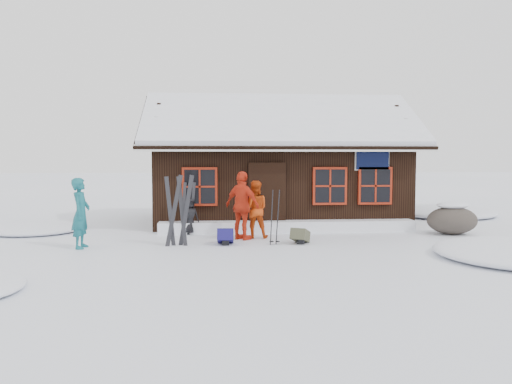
{
  "coord_description": "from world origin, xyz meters",
  "views": [
    {
      "loc": [
        -0.64,
        -12.33,
        2.22
      ],
      "look_at": [
        0.43,
        0.73,
        1.3
      ],
      "focal_mm": 35.0,
      "sensor_mm": 36.0,
      "label": 1
    }
  ],
  "objects_px": {
    "skier_orange_left": "(255,209)",
    "backpack_olive": "(300,238)",
    "skier_crouched": "(190,216)",
    "backpack_blue": "(225,239)",
    "skier_teal": "(81,213)",
    "ski_poles": "(275,218)",
    "skier_orange_right": "(242,206)",
    "boulder": "(452,219)",
    "ski_pair_left": "(180,211)"
  },
  "relations": [
    {
      "from": "boulder",
      "to": "ski_poles",
      "type": "bearing_deg",
      "value": -166.18
    },
    {
      "from": "skier_teal",
      "to": "skier_orange_left",
      "type": "distance_m",
      "value": 4.5
    },
    {
      "from": "skier_teal",
      "to": "skier_orange_right",
      "type": "relative_size",
      "value": 0.93
    },
    {
      "from": "skier_orange_right",
      "to": "skier_orange_left",
      "type": "bearing_deg",
      "value": -98.8
    },
    {
      "from": "skier_teal",
      "to": "ski_pair_left",
      "type": "distance_m",
      "value": 2.39
    },
    {
      "from": "skier_teal",
      "to": "skier_orange_left",
      "type": "height_order",
      "value": "skier_teal"
    },
    {
      "from": "skier_teal",
      "to": "backpack_olive",
      "type": "distance_m",
      "value": 5.48
    },
    {
      "from": "skier_orange_left",
      "to": "skier_orange_right",
      "type": "relative_size",
      "value": 0.86
    },
    {
      "from": "skier_orange_left",
      "to": "skier_crouched",
      "type": "relative_size",
      "value": 1.53
    },
    {
      "from": "skier_teal",
      "to": "backpack_blue",
      "type": "distance_m",
      "value": 3.59
    },
    {
      "from": "boulder",
      "to": "ski_poles",
      "type": "relative_size",
      "value": 1.01
    },
    {
      "from": "skier_teal",
      "to": "ski_pair_left",
      "type": "bearing_deg",
      "value": -83.76
    },
    {
      "from": "skier_crouched",
      "to": "ski_poles",
      "type": "bearing_deg",
      "value": -67.18
    },
    {
      "from": "skier_crouched",
      "to": "backpack_blue",
      "type": "relative_size",
      "value": 1.91
    },
    {
      "from": "skier_orange_right",
      "to": "ski_pair_left",
      "type": "bearing_deg",
      "value": 68.35
    },
    {
      "from": "ski_poles",
      "to": "backpack_olive",
      "type": "xyz_separation_m",
      "value": [
        0.67,
        0.12,
        -0.54
      ]
    },
    {
      "from": "backpack_blue",
      "to": "backpack_olive",
      "type": "height_order",
      "value": "backpack_blue"
    },
    {
      "from": "boulder",
      "to": "backpack_blue",
      "type": "height_order",
      "value": "boulder"
    },
    {
      "from": "ski_pair_left",
      "to": "skier_orange_left",
      "type": "bearing_deg",
      "value": 35.69
    },
    {
      "from": "ski_pair_left",
      "to": "skier_orange_right",
      "type": "bearing_deg",
      "value": 33.11
    },
    {
      "from": "skier_orange_right",
      "to": "skier_crouched",
      "type": "xyz_separation_m",
      "value": [
        -1.45,
        1.11,
        -0.41
      ]
    },
    {
      "from": "skier_orange_left",
      "to": "boulder",
      "type": "height_order",
      "value": "skier_orange_left"
    },
    {
      "from": "skier_teal",
      "to": "ski_poles",
      "type": "distance_m",
      "value": 4.76
    },
    {
      "from": "skier_orange_left",
      "to": "backpack_olive",
      "type": "distance_m",
      "value": 1.62
    },
    {
      "from": "skier_crouched",
      "to": "ski_pair_left",
      "type": "height_order",
      "value": "ski_pair_left"
    },
    {
      "from": "skier_teal",
      "to": "backpack_blue",
      "type": "relative_size",
      "value": 3.19
    },
    {
      "from": "skier_orange_left",
      "to": "skier_crouched",
      "type": "bearing_deg",
      "value": -20.93
    },
    {
      "from": "backpack_blue",
      "to": "backpack_olive",
      "type": "bearing_deg",
      "value": 2.19
    },
    {
      "from": "skier_orange_right",
      "to": "boulder",
      "type": "bearing_deg",
      "value": -133.63
    },
    {
      "from": "skier_orange_left",
      "to": "backpack_olive",
      "type": "bearing_deg",
      "value": 141.25
    },
    {
      "from": "skier_crouched",
      "to": "ski_poles",
      "type": "xyz_separation_m",
      "value": [
        2.22,
        -1.94,
        0.16
      ]
    },
    {
      "from": "boulder",
      "to": "backpack_olive",
      "type": "bearing_deg",
      "value": -165.63
    },
    {
      "from": "ski_pair_left",
      "to": "backpack_olive",
      "type": "bearing_deg",
      "value": 8.24
    },
    {
      "from": "skier_orange_left",
      "to": "boulder",
      "type": "bearing_deg",
      "value": -174.55
    },
    {
      "from": "skier_orange_left",
      "to": "ski_pair_left",
      "type": "height_order",
      "value": "ski_pair_left"
    },
    {
      "from": "ski_poles",
      "to": "skier_crouched",
      "type": "bearing_deg",
      "value": 138.9
    },
    {
      "from": "skier_teal",
      "to": "backpack_olive",
      "type": "xyz_separation_m",
      "value": [
        5.43,
        0.21,
        -0.72
      ]
    },
    {
      "from": "skier_orange_left",
      "to": "ski_poles",
      "type": "relative_size",
      "value": 1.1
    },
    {
      "from": "skier_orange_left",
      "to": "skier_crouched",
      "type": "height_order",
      "value": "skier_orange_left"
    },
    {
      "from": "boulder",
      "to": "ski_poles",
      "type": "distance_m",
      "value": 5.47
    },
    {
      "from": "skier_crouched",
      "to": "ski_pair_left",
      "type": "bearing_deg",
      "value": -120.65
    },
    {
      "from": "boulder",
      "to": "ski_pair_left",
      "type": "relative_size",
      "value": 0.79
    },
    {
      "from": "skier_orange_right",
      "to": "ski_poles",
      "type": "relative_size",
      "value": 1.28
    },
    {
      "from": "boulder",
      "to": "skier_orange_left",
      "type": "bearing_deg",
      "value": -178.13
    },
    {
      "from": "skier_crouched",
      "to": "ski_poles",
      "type": "relative_size",
      "value": 0.72
    },
    {
      "from": "ski_pair_left",
      "to": "ski_poles",
      "type": "xyz_separation_m",
      "value": [
        2.37,
        -0.04,
        -0.2
      ]
    },
    {
      "from": "skier_orange_left",
      "to": "ski_poles",
      "type": "height_order",
      "value": "skier_orange_left"
    },
    {
      "from": "skier_teal",
      "to": "skier_crouched",
      "type": "distance_m",
      "value": 3.27
    },
    {
      "from": "backpack_olive",
      "to": "skier_teal",
      "type": "bearing_deg",
      "value": -150.68
    },
    {
      "from": "skier_teal",
      "to": "backpack_blue",
      "type": "bearing_deg",
      "value": -83.16
    }
  ]
}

